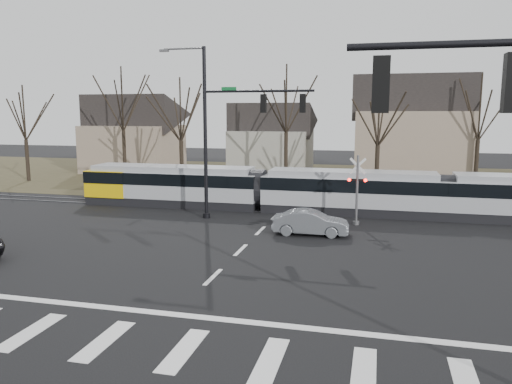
# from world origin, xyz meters

# --- Properties ---
(ground) EXTENTS (140.00, 140.00, 0.00)m
(ground) POSITION_xyz_m (0.00, 0.00, 0.00)
(ground) COLOR black
(grass_verge) EXTENTS (140.00, 28.00, 0.01)m
(grass_verge) POSITION_xyz_m (0.00, 32.00, 0.01)
(grass_verge) COLOR #38331E
(grass_verge) RESTS_ON ground
(crosswalk) EXTENTS (27.00, 2.60, 0.01)m
(crosswalk) POSITION_xyz_m (0.00, -4.00, 0.01)
(crosswalk) COLOR silver
(crosswalk) RESTS_ON ground
(stop_line) EXTENTS (28.00, 0.35, 0.01)m
(stop_line) POSITION_xyz_m (0.00, -1.80, 0.01)
(stop_line) COLOR silver
(stop_line) RESTS_ON ground
(lane_dashes) EXTENTS (0.18, 30.00, 0.01)m
(lane_dashes) POSITION_xyz_m (0.00, 16.00, 0.01)
(lane_dashes) COLOR silver
(lane_dashes) RESTS_ON ground
(rail_pair) EXTENTS (90.00, 1.52, 0.06)m
(rail_pair) POSITION_xyz_m (0.00, 15.80, 0.03)
(rail_pair) COLOR #59595E
(rail_pair) RESTS_ON ground
(tram) EXTENTS (36.18, 2.69, 2.74)m
(tram) POSITION_xyz_m (4.34, 16.00, 1.49)
(tram) COLOR gray
(tram) RESTS_ON ground
(sedan) EXTENTS (1.69, 4.09, 1.31)m
(sedan) POSITION_xyz_m (2.77, 9.77, 0.66)
(sedan) COLOR slate
(sedan) RESTS_ON ground
(signal_pole_far) EXTENTS (9.28, 0.44, 10.20)m
(signal_pole_far) POSITION_xyz_m (-2.41, 12.50, 5.70)
(signal_pole_far) COLOR black
(signal_pole_far) RESTS_ON ground
(rail_crossing_signal) EXTENTS (1.08, 0.36, 4.00)m
(rail_crossing_signal) POSITION_xyz_m (5.00, 12.79, 1.89)
(rail_crossing_signal) COLOR #59595B
(rail_crossing_signal) RESTS_ON ground
(tree_row) EXTENTS (59.20, 7.20, 10.00)m
(tree_row) POSITION_xyz_m (2.00, 26.00, 5.00)
(tree_row) COLOR black
(tree_row) RESTS_ON ground
(house_a) EXTENTS (9.72, 8.64, 8.60)m
(house_a) POSITION_xyz_m (-20.00, 34.00, 4.46)
(house_a) COLOR gray
(house_a) RESTS_ON ground
(house_b) EXTENTS (8.64, 7.56, 7.65)m
(house_b) POSITION_xyz_m (-5.00, 36.00, 3.97)
(house_b) COLOR gray
(house_b) RESTS_ON ground
(house_c) EXTENTS (10.80, 8.64, 10.10)m
(house_c) POSITION_xyz_m (9.00, 33.00, 5.23)
(house_c) COLOR gray
(house_c) RESTS_ON ground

